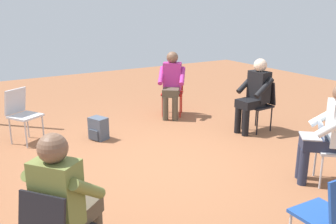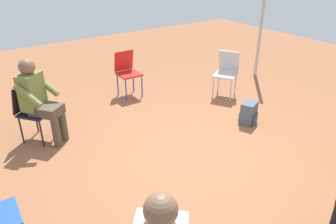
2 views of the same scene
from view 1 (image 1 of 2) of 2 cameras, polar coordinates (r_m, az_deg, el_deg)
ground_plane at (r=5.16m, az=-1.78°, el=-7.93°), size 14.30×14.30×0.00m
chair_northeast at (r=6.22m, az=-21.41°, el=0.04°), size 0.57×0.56×0.85m
chair_southeast at (r=7.31m, az=0.71°, el=3.48°), size 0.58×0.58×0.85m
chair_west at (r=3.37m, az=23.56°, el=-13.92°), size 0.45×0.41×0.85m
chair_south at (r=6.57m, az=13.95°, el=1.52°), size 0.42×0.46×0.85m
person_with_laptop at (r=4.78m, az=23.36°, el=-2.39°), size 0.63×0.64×1.24m
person_in_magenta at (r=7.10m, az=0.58°, el=4.74°), size 0.63×0.63×1.24m
person_in_black at (r=6.40m, az=13.07°, el=3.02°), size 0.51×0.54×1.24m
person_in_olive at (r=3.02m, az=-15.39°, el=-12.42°), size 0.63×0.63×1.24m
backpack_near_laptop_user at (r=6.12m, az=-10.54°, el=-2.67°), size 0.34×0.31×0.36m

